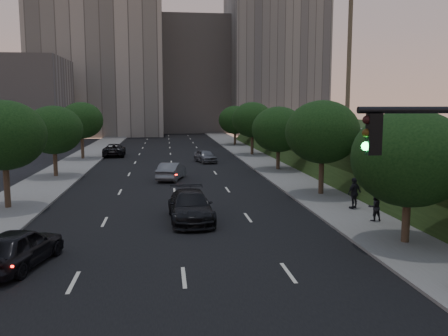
{
  "coord_description": "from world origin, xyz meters",
  "views": [
    {
      "loc": [
        -0.59,
        -12.02,
        6.43
      ],
      "look_at": [
        1.99,
        8.86,
        3.6
      ],
      "focal_mm": 38.0,
      "sensor_mm": 36.0,
      "label": 1
    }
  ],
  "objects": [
    {
      "name": "road_surface",
      "position": [
        0.0,
        30.0,
        0.01
      ],
      "size": [
        16.0,
        140.0,
        0.02
      ],
      "primitive_type": "cube",
      "color": "black",
      "rests_on": "ground"
    },
    {
      "name": "sidewalk_right",
      "position": [
        10.25,
        30.0,
        0.07
      ],
      "size": [
        4.5,
        140.0,
        0.15
      ],
      "primitive_type": "cube",
      "color": "slate",
      "rests_on": "ground"
    },
    {
      "name": "sidewalk_left",
      "position": [
        -10.25,
        30.0,
        0.07
      ],
      "size": [
        4.5,
        140.0,
        0.15
      ],
      "primitive_type": "cube",
      "color": "slate",
      "rests_on": "ground"
    },
    {
      "name": "embankment",
      "position": [
        22.0,
        28.0,
        2.0
      ],
      "size": [
        18.0,
        90.0,
        4.0
      ],
      "primitive_type": "cube",
      "color": "black",
      "rests_on": "ground"
    },
    {
      "name": "parapet_wall",
      "position": [
        13.5,
        28.0,
        4.35
      ],
      "size": [
        0.35,
        90.0,
        0.7
      ],
      "primitive_type": "cube",
      "color": "slate",
      "rests_on": "embankment"
    },
    {
      "name": "office_block_left",
      "position": [
        -14.0,
        92.0,
        16.0
      ],
      "size": [
        26.0,
        20.0,
        32.0
      ],
      "primitive_type": "cube",
      "color": "gray",
      "rests_on": "ground"
    },
    {
      "name": "office_block_mid",
      "position": [
        6.0,
        102.0,
        13.0
      ],
      "size": [
        22.0,
        18.0,
        26.0
      ],
      "primitive_type": "cube",
      "color": "gray",
      "rests_on": "ground"
    },
    {
      "name": "office_block_right",
      "position": [
        24.0,
        96.0,
        18.0
      ],
      "size": [
        20.0,
        22.0,
        36.0
      ],
      "primitive_type": "cube",
      "color": "gray",
      "rests_on": "ground"
    },
    {
      "name": "office_block_filler",
      "position": [
        -26.0,
        70.0,
        7.0
      ],
      "size": [
        18.0,
        16.0,
        14.0
      ],
      "primitive_type": "cube",
      "color": "gray",
      "rests_on": "ground"
    },
    {
      "name": "tree_right_a",
      "position": [
        10.3,
        8.0,
        4.02
      ],
      "size": [
        5.2,
        5.2,
        6.24
      ],
      "color": "#38281C",
      "rests_on": "ground"
    },
    {
      "name": "tree_right_b",
      "position": [
        10.3,
        20.0,
        4.52
      ],
      "size": [
        5.2,
        5.2,
        6.74
      ],
      "color": "#38281C",
      "rests_on": "ground"
    },
    {
      "name": "tree_right_c",
      "position": [
        10.3,
        33.0,
        4.02
      ],
      "size": [
        5.2,
        5.2,
        6.24
      ],
      "color": "#38281C",
      "rests_on": "ground"
    },
    {
      "name": "tree_right_d",
      "position": [
        10.3,
        47.0,
        4.52
      ],
      "size": [
        5.2,
        5.2,
        6.74
      ],
      "color": "#38281C",
      "rests_on": "ground"
    },
    {
      "name": "tree_right_e",
      "position": [
        10.3,
        62.0,
        4.02
      ],
      "size": [
        5.2,
        5.2,
        6.24
      ],
      "color": "#38281C",
      "rests_on": "ground"
    },
    {
      "name": "tree_left_b",
      "position": [
        -10.3,
        18.0,
        4.58
      ],
      "size": [
        5.0,
        5.0,
        6.71
      ],
      "color": "#38281C",
      "rests_on": "ground"
    },
    {
      "name": "tree_left_c",
      "position": [
        -10.3,
        31.0,
        4.21
      ],
      "size": [
        5.0,
        5.0,
        6.34
      ],
      "color": "#38281C",
      "rests_on": "ground"
    },
    {
      "name": "tree_left_d",
      "position": [
        -10.3,
        45.0,
        4.58
      ],
      "size": [
        5.0,
        5.0,
        6.71
      ],
      "color": "#38281C",
      "rests_on": "ground"
    },
    {
      "name": "sedan_near_left",
      "position": [
        -6.45,
        6.99,
        0.8
      ],
      "size": [
        2.99,
        5.04,
        1.61
      ],
      "primitive_type": "imported",
      "rotation": [
        0.0,
        0.0,
        2.9
      ],
      "color": "black",
      "rests_on": "ground"
    },
    {
      "name": "sedan_mid_left",
      "position": [
        -0.12,
        28.42,
        0.76
      ],
      "size": [
        2.74,
        4.87,
        1.52
      ],
      "primitive_type": "imported",
      "rotation": [
        0.0,
        0.0,
        2.88
      ],
      "color": "#575A5E",
      "rests_on": "ground"
    },
    {
      "name": "sedan_far_left",
      "position": [
        -6.99,
        48.17,
        0.78
      ],
      "size": [
        2.81,
        5.74,
        1.57
      ],
      "primitive_type": "imported",
      "rotation": [
        0.0,
        0.0,
        3.18
      ],
      "color": "black",
      "rests_on": "ground"
    },
    {
      "name": "sedan_near_right",
      "position": [
        0.72,
        13.73,
        0.82
      ],
      "size": [
        2.55,
        5.77,
        1.65
      ],
      "primitive_type": "imported",
      "rotation": [
        0.0,
        0.0,
        0.04
      ],
      "color": "black",
      "rests_on": "ground"
    },
    {
      "name": "sedan_far_right",
      "position": [
        3.77,
        40.32,
        0.72
      ],
      "size": [
        2.68,
        4.52,
        1.44
      ],
      "primitive_type": "imported",
      "rotation": [
        0.0,
        0.0,
        0.24
      ],
      "color": "slate",
      "rests_on": "ground"
    },
    {
      "name": "pedestrian_b",
      "position": [
        10.6,
        11.94,
        0.91
      ],
      "size": [
        0.81,
        0.67,
        1.53
      ],
      "primitive_type": "imported",
      "rotation": [
        0.0,
        0.0,
        3.27
      ],
      "color": "black",
      "rests_on": "sidewalk_right"
    },
    {
      "name": "pedestrian_c",
      "position": [
        10.71,
        15.04,
        1.1
      ],
      "size": [
        1.2,
        0.95,
        1.9
      ],
      "primitive_type": "imported",
      "rotation": [
        0.0,
        0.0,
        3.65
      ],
      "color": "black",
      "rests_on": "sidewalk_right"
    }
  ]
}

